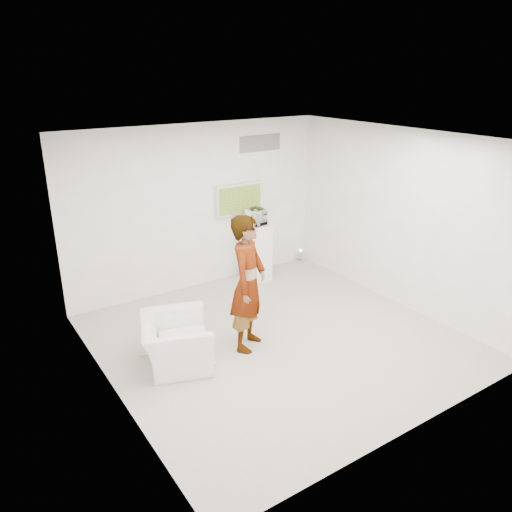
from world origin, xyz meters
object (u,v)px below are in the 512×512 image
armchair (176,342)px  person (248,283)px  tv (239,199)px  floor_uplight (300,256)px  pedestal (256,252)px

armchair → person: bearing=-78.0°
tv → person: (-1.32, -2.37, -0.54)m
person → floor_uplight: person is taller
person → pedestal: size_ratio=1.83×
tv → pedestal: size_ratio=0.91×
tv → pedestal: (0.17, -0.32, -1.00)m
tv → armchair: bearing=-137.5°
tv → person: bearing=-119.2°
person → pedestal: bearing=15.6°
tv → floor_uplight: (1.46, -0.08, -1.42)m
tv → armchair: 3.49m
person → armchair: (-1.09, 0.15, -0.67)m
armchair → floor_uplight: bearing=-41.3°
tv → armchair: (-2.41, -2.22, -1.21)m
tv → person: person is taller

